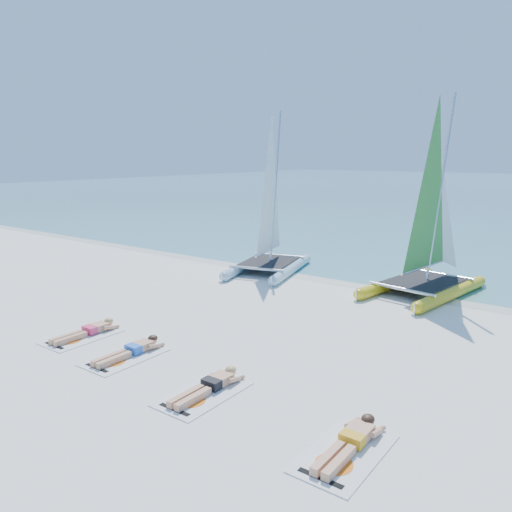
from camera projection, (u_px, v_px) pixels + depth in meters
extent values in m
plane|color=silver|center=(239.00, 319.00, 13.62)|extent=(140.00, 140.00, 0.00)
cube|color=silver|center=(334.00, 279.00, 17.96)|extent=(140.00, 1.40, 0.01)
cylinder|color=#B5DDEE|center=(246.00, 265.00, 19.48)|extent=(1.41, 4.08, 0.36)
cone|color=#B5DDEE|center=(267.00, 254.00, 21.55)|extent=(0.47, 0.60, 0.35)
cylinder|color=#B5DDEE|center=(291.00, 269.00, 18.81)|extent=(1.41, 4.08, 0.36)
cone|color=#B5DDEE|center=(308.00, 257.00, 20.88)|extent=(0.47, 0.60, 0.35)
cube|color=black|center=(268.00, 261.00, 19.10)|extent=(2.29, 2.65, 0.03)
cylinder|color=silver|center=(275.00, 186.00, 19.21)|extent=(0.36, 1.07, 5.68)
cylinder|color=yellow|center=(396.00, 282.00, 16.79)|extent=(1.07, 4.32, 0.38)
cone|color=yellow|center=(429.00, 271.00, 18.42)|extent=(0.45, 0.60, 0.36)
cylinder|color=yellow|center=(451.00, 293.00, 15.44)|extent=(1.07, 4.32, 0.38)
cone|color=yellow|center=(482.00, 280.00, 17.07)|extent=(0.45, 0.60, 0.36)
cube|color=black|center=(423.00, 281.00, 16.07)|extent=(2.21, 2.64, 0.03)
cylinder|color=silver|center=(441.00, 187.00, 16.00)|extent=(0.27, 1.13, 5.95)
cube|color=white|center=(82.00, 337.00, 12.27)|extent=(1.00, 1.85, 0.02)
cube|color=#E0A575|center=(97.00, 328.00, 12.59)|extent=(0.36, 0.55, 0.17)
cube|color=#E43561|center=(90.00, 330.00, 12.43)|extent=(0.37, 0.22, 0.17)
cube|color=#E0A575|center=(68.00, 338.00, 11.97)|extent=(0.31, 0.85, 0.13)
sphere|color=#E0A575|center=(109.00, 322.00, 12.87)|extent=(0.21, 0.21, 0.21)
ellipsoid|color=tan|center=(109.00, 321.00, 12.87)|extent=(0.22, 0.24, 0.15)
cube|color=white|center=(125.00, 357.00, 11.05)|extent=(1.00, 1.85, 0.02)
cube|color=#E0A575|center=(140.00, 346.00, 11.37)|extent=(0.36, 0.55, 0.17)
cube|color=blue|center=(133.00, 349.00, 11.21)|extent=(0.37, 0.22, 0.17)
cube|color=#E0A575|center=(112.00, 359.00, 10.74)|extent=(0.31, 0.85, 0.13)
sphere|color=#E0A575|center=(152.00, 340.00, 11.65)|extent=(0.21, 0.21, 0.21)
ellipsoid|color=#372014|center=(153.00, 338.00, 11.65)|extent=(0.22, 0.24, 0.15)
cube|color=white|center=(203.00, 394.00, 9.34)|extent=(1.00, 1.85, 0.02)
cube|color=#E0A575|center=(218.00, 380.00, 9.66)|extent=(0.36, 0.55, 0.17)
cube|color=black|center=(211.00, 384.00, 9.50)|extent=(0.37, 0.22, 0.17)
cube|color=#E0A575|center=(190.00, 398.00, 9.04)|extent=(0.31, 0.85, 0.13)
sphere|color=#E0A575|center=(230.00, 372.00, 9.94)|extent=(0.21, 0.21, 0.21)
ellipsoid|color=tan|center=(231.00, 370.00, 9.94)|extent=(0.22, 0.24, 0.15)
cube|color=white|center=(345.00, 453.00, 7.49)|extent=(1.00, 1.85, 0.02)
cube|color=#E0A575|center=(358.00, 434.00, 7.80)|extent=(0.36, 0.55, 0.17)
cube|color=gold|center=(352.00, 439.00, 7.65)|extent=(0.37, 0.22, 0.17)
cube|color=#E0A575|center=(333.00, 461.00, 7.18)|extent=(0.31, 0.85, 0.13)
sphere|color=#E0A575|center=(368.00, 422.00, 8.09)|extent=(0.21, 0.21, 0.21)
ellipsoid|color=#372014|center=(368.00, 419.00, 8.09)|extent=(0.22, 0.24, 0.15)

